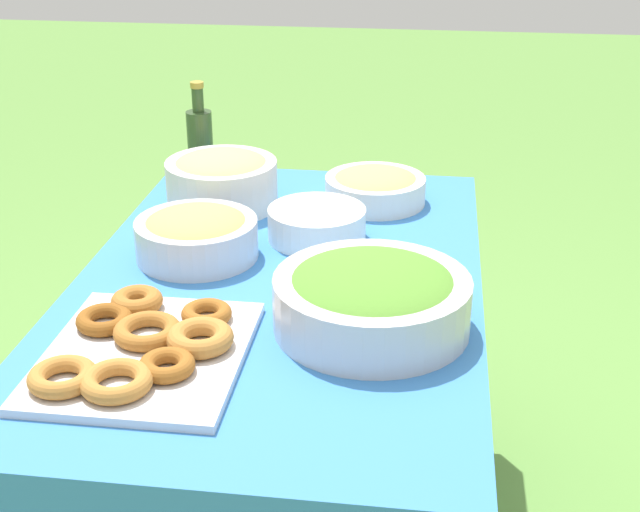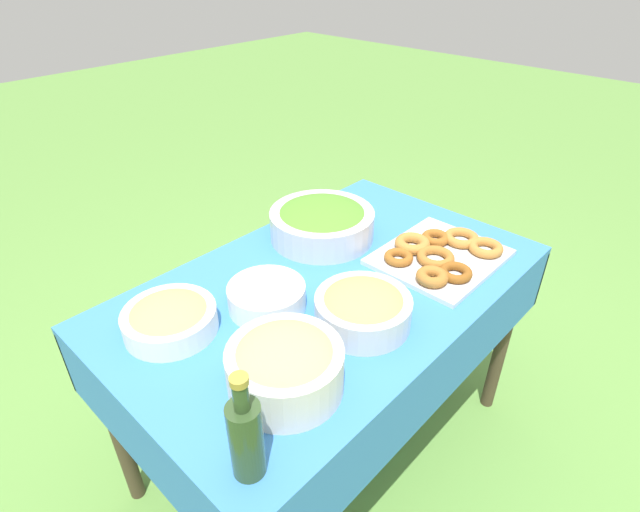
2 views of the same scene
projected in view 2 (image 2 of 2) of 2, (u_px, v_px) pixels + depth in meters
ground_plane at (328, 443)px, 1.94m from camera, size 14.00×14.00×0.00m
picnic_table at (329, 310)px, 1.58m from camera, size 1.34×0.82×0.77m
salad_bowl at (322, 221)px, 1.72m from camera, size 0.36×0.36×0.12m
pasta_bowl at (285, 365)px, 1.13m from camera, size 0.27×0.27×0.14m
donut_platter at (440, 254)px, 1.62m from camera, size 0.40×0.35×0.05m
plate_stack at (267, 297)px, 1.40m from camera, size 0.22×0.22×0.07m
olive_oil_bottle at (246, 436)px, 0.94m from camera, size 0.07×0.07×0.26m
bread_bowl at (170, 318)px, 1.32m from camera, size 0.25×0.25×0.08m
fruit_bowl at (363, 308)px, 1.33m from camera, size 0.26×0.26×0.11m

